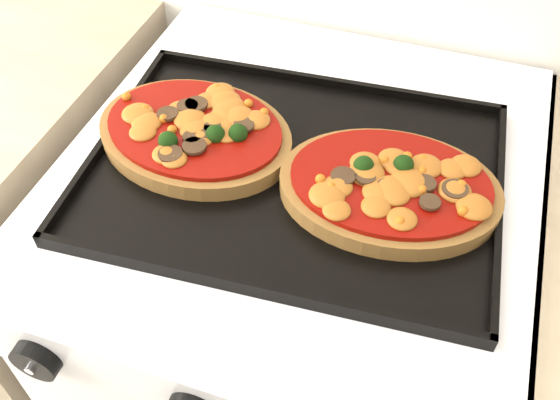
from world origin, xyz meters
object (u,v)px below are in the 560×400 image
at_px(baking_tray, 293,170).
at_px(pizza_left, 195,131).
at_px(stove, 296,339).
at_px(pizza_right, 390,185).

relative_size(baking_tray, pizza_left, 1.94).
bearing_deg(baking_tray, pizza_left, 172.08).
height_order(baking_tray, pizza_left, pizza_left).
xyz_separation_m(stove, pizza_right, (0.12, -0.04, 0.48)).
bearing_deg(stove, pizza_right, -19.13).
bearing_deg(pizza_left, baking_tray, -4.10).
relative_size(stove, pizza_left, 3.60).
bearing_deg(pizza_left, pizza_right, -3.06).
height_order(stove, pizza_left, pizza_left).
xyz_separation_m(pizza_left, pizza_right, (0.25, -0.01, 0.00)).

